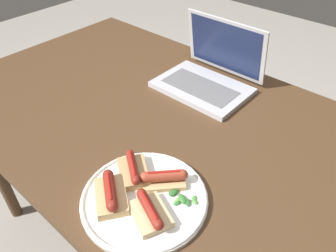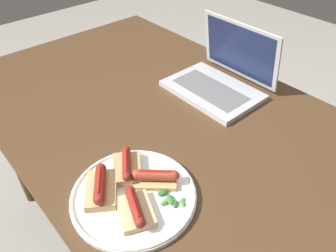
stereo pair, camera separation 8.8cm
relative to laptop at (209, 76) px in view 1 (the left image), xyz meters
name	(u,v)px [view 1 (the left image)]	position (x,y,z in m)	size (l,w,h in m)	color
ground_plane	(157,238)	(-0.05, -0.24, -0.77)	(6.00, 6.00, 0.00)	#9E998E
desk	(152,127)	(-0.05, -0.24, -0.11)	(1.40, 0.88, 0.73)	#4C331E
laptop	(209,76)	(0.00, 0.00, 0.00)	(0.31, 0.25, 0.22)	#B7B7BC
plate	(144,198)	(0.18, -0.51, -0.03)	(0.30, 0.30, 0.02)	white
sausage_toast_left	(150,212)	(0.23, -0.53, -0.01)	(0.12, 0.10, 0.04)	#D6B784
sausage_toast_middle	(164,178)	(0.19, -0.44, -0.01)	(0.11, 0.11, 0.04)	tan
sausage_toast_right	(133,171)	(0.12, -0.47, -0.01)	(0.12, 0.11, 0.04)	tan
sausage_toast_extra	(111,194)	(0.13, -0.56, -0.01)	(0.13, 0.12, 0.05)	tan
salad_pile	(181,198)	(0.25, -0.45, -0.03)	(0.07, 0.06, 0.01)	#4C8E3D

